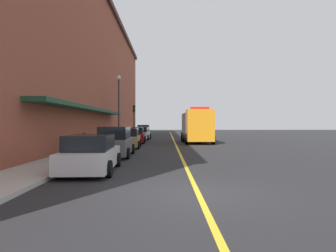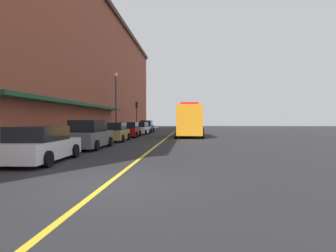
{
  "view_description": "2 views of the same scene",
  "coord_description": "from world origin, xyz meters",
  "px_view_note": "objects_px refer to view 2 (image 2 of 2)",
  "views": [
    {
      "loc": [
        -0.92,
        -8.73,
        2.01
      ],
      "look_at": [
        -0.7,
        22.04,
        1.72
      ],
      "focal_mm": 32.45,
      "sensor_mm": 36.0,
      "label": 1
    },
    {
      "loc": [
        2.28,
        -7.88,
        1.78
      ],
      "look_at": [
        -0.49,
        29.39,
        1.03
      ],
      "focal_mm": 30.52,
      "sensor_mm": 36.0,
      "label": 2
    }
  ],
  "objects_px": {
    "parked_car_0": "(41,145)",
    "parked_car_3": "(129,130)",
    "traffic_light_near": "(137,111)",
    "parked_car_1": "(90,135)",
    "parking_meter_0": "(120,127)",
    "parking_meter_1": "(54,133)",
    "parked_car_5": "(147,127)",
    "parking_meter_2": "(131,126)",
    "street_lamp_left": "(116,97)",
    "parked_car_4": "(140,128)",
    "parked_car_2": "(115,132)",
    "utility_truck": "(189,121)"
  },
  "relations": [
    {
      "from": "parked_car_0",
      "to": "traffic_light_near",
      "type": "bearing_deg",
      "value": 0.31
    },
    {
      "from": "parked_car_2",
      "to": "utility_truck",
      "type": "relative_size",
      "value": 0.55
    },
    {
      "from": "parked_car_4",
      "to": "parking_meter_0",
      "type": "height_order",
      "value": "parked_car_4"
    },
    {
      "from": "parked_car_4",
      "to": "parking_meter_2",
      "type": "bearing_deg",
      "value": 48.9
    },
    {
      "from": "parked_car_3",
      "to": "parking_meter_1",
      "type": "relative_size",
      "value": 3.22
    },
    {
      "from": "parking_meter_1",
      "to": "street_lamp_left",
      "type": "bearing_deg",
      "value": 92.15
    },
    {
      "from": "parking_meter_2",
      "to": "street_lamp_left",
      "type": "bearing_deg",
      "value": -96.07
    },
    {
      "from": "parked_car_0",
      "to": "parked_car_1",
      "type": "relative_size",
      "value": 0.96
    },
    {
      "from": "parked_car_4",
      "to": "street_lamp_left",
      "type": "distance_m",
      "value": 6.0
    },
    {
      "from": "parked_car_3",
      "to": "street_lamp_left",
      "type": "bearing_deg",
      "value": 43.83
    },
    {
      "from": "street_lamp_left",
      "to": "traffic_light_near",
      "type": "height_order",
      "value": "street_lamp_left"
    },
    {
      "from": "parking_meter_0",
      "to": "parking_meter_1",
      "type": "bearing_deg",
      "value": -90.0
    },
    {
      "from": "parking_meter_1",
      "to": "traffic_light_near",
      "type": "relative_size",
      "value": 0.31
    },
    {
      "from": "parking_meter_1",
      "to": "street_lamp_left",
      "type": "xyz_separation_m",
      "value": [
        -0.6,
        16.0,
        3.34
      ]
    },
    {
      "from": "parked_car_0",
      "to": "parked_car_3",
      "type": "distance_m",
      "value": 18.08
    },
    {
      "from": "parked_car_2",
      "to": "utility_truck",
      "type": "height_order",
      "value": "utility_truck"
    },
    {
      "from": "parked_car_0",
      "to": "parking_meter_0",
      "type": "relative_size",
      "value": 3.5
    },
    {
      "from": "parked_car_5",
      "to": "parking_meter_0",
      "type": "bearing_deg",
      "value": 172.15
    },
    {
      "from": "parked_car_1",
      "to": "parking_meter_1",
      "type": "height_order",
      "value": "parked_car_1"
    },
    {
      "from": "parked_car_1",
      "to": "parked_car_3",
      "type": "xyz_separation_m",
      "value": [
        -0.05,
        12.23,
        -0.09
      ]
    },
    {
      "from": "parked_car_1",
      "to": "traffic_light_near",
      "type": "xyz_separation_m",
      "value": [
        -1.31,
        23.28,
        2.32
      ]
    },
    {
      "from": "parked_car_2",
      "to": "street_lamp_left",
      "type": "relative_size",
      "value": 0.61
    },
    {
      "from": "utility_truck",
      "to": "parked_car_5",
      "type": "bearing_deg",
      "value": -152.43
    },
    {
      "from": "parked_car_4",
      "to": "parking_meter_2",
      "type": "relative_size",
      "value": 3.53
    },
    {
      "from": "parking_meter_1",
      "to": "parking_meter_0",
      "type": "bearing_deg",
      "value": 90.0
    },
    {
      "from": "parking_meter_1",
      "to": "utility_truck",
      "type": "bearing_deg",
      "value": 62.92
    },
    {
      "from": "parked_car_0",
      "to": "parking_meter_2",
      "type": "height_order",
      "value": "parked_car_0"
    },
    {
      "from": "parked_car_0",
      "to": "traffic_light_near",
      "type": "height_order",
      "value": "traffic_light_near"
    },
    {
      "from": "street_lamp_left",
      "to": "traffic_light_near",
      "type": "bearing_deg",
      "value": 85.89
    },
    {
      "from": "parked_car_0",
      "to": "parking_meter_1",
      "type": "distance_m",
      "value": 4.16
    },
    {
      "from": "parking_meter_0",
      "to": "parked_car_1",
      "type": "bearing_deg",
      "value": -84.22
    },
    {
      "from": "parked_car_0",
      "to": "parking_meter_0",
      "type": "xyz_separation_m",
      "value": [
        -1.32,
        19.37,
        0.33
      ]
    },
    {
      "from": "parked_car_3",
      "to": "parking_meter_2",
      "type": "relative_size",
      "value": 3.22
    },
    {
      "from": "utility_truck",
      "to": "parking_meter_1",
      "type": "distance_m",
      "value": 16.7
    },
    {
      "from": "parking_meter_1",
      "to": "parked_car_4",
      "type": "bearing_deg",
      "value": 86.01
    },
    {
      "from": "parked_car_0",
      "to": "parked_car_4",
      "type": "distance_m",
      "value": 24.24
    },
    {
      "from": "parked_car_0",
      "to": "parked_car_2",
      "type": "bearing_deg",
      "value": -2.31
    },
    {
      "from": "parking_meter_0",
      "to": "parked_car_3",
      "type": "bearing_deg",
      "value": -44.26
    },
    {
      "from": "parked_car_1",
      "to": "parked_car_0",
      "type": "bearing_deg",
      "value": 178.92
    },
    {
      "from": "parking_meter_2",
      "to": "traffic_light_near",
      "type": "relative_size",
      "value": 0.31
    },
    {
      "from": "parking_meter_0",
      "to": "street_lamp_left",
      "type": "relative_size",
      "value": 0.19
    },
    {
      "from": "traffic_light_near",
      "to": "parked_car_1",
      "type": "bearing_deg",
      "value": -86.79
    },
    {
      "from": "parked_car_2",
      "to": "parked_car_4",
      "type": "relative_size",
      "value": 0.9
    },
    {
      "from": "utility_truck",
      "to": "parking_meter_0",
      "type": "relative_size",
      "value": 5.73
    },
    {
      "from": "parked_car_1",
      "to": "parked_car_2",
      "type": "relative_size",
      "value": 1.15
    },
    {
      "from": "parked_car_2",
      "to": "parked_car_5",
      "type": "bearing_deg",
      "value": -1.68
    },
    {
      "from": "parked_car_2",
      "to": "utility_truck",
      "type": "xyz_separation_m",
      "value": [
        6.24,
        6.67,
        0.93
      ]
    },
    {
      "from": "parked_car_0",
      "to": "parked_car_3",
      "type": "xyz_separation_m",
      "value": [
        -0.01,
        18.08,
        0.02
      ]
    },
    {
      "from": "parked_car_4",
      "to": "parked_car_1",
      "type": "bearing_deg",
      "value": -177.97
    },
    {
      "from": "parked_car_4",
      "to": "parked_car_0",
      "type": "bearing_deg",
      "value": -178.04
    }
  ]
}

